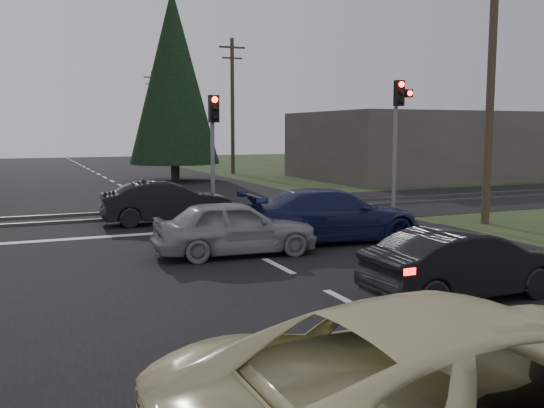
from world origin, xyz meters
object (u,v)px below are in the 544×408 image
utility_pole_mid (232,103)px  dark_car_far (167,202)px  utility_pole_far (153,113)px  blue_sedan (332,215)px  dark_hatchback (466,264)px  traffic_signal_center (214,134)px  silver_car (235,228)px  utility_pole_near (491,72)px  cream_coupe (480,392)px  traffic_signal_right (399,120)px

utility_pole_mid → dark_car_far: (-9.28, -20.02, -4.05)m
utility_pole_far → blue_sedan: 50.37m
utility_pole_mid → dark_hatchback: 31.54m
traffic_signal_center → blue_sedan: traffic_signal_center is taller
traffic_signal_center → utility_pole_far: utility_pole_far is taller
silver_car → utility_pole_mid: bearing=-15.2°
utility_pole_near → utility_pole_far: bearing=90.0°
utility_pole_far → cream_coupe: 61.04m
dark_hatchback → utility_pole_mid: bearing=-12.0°
utility_pole_mid → dark_car_far: 22.43m
utility_pole_near → silver_car: size_ratio=2.32×
silver_car → blue_sedan: 3.04m
utility_pole_far → cream_coupe: utility_pole_far is taller
traffic_signal_right → utility_pole_far: 45.56m
dark_hatchback → blue_sedan: bearing=-4.9°
blue_sedan → utility_pole_far: bearing=-3.5°
traffic_signal_right → traffic_signal_center: (-6.55, 1.20, -0.51)m
traffic_signal_center → blue_sedan: bearing=-74.7°
utility_pole_far → dark_car_far: (-9.28, -45.02, -4.05)m
traffic_signal_center → utility_pole_near: (7.50, -4.68, 1.92)m
blue_sedan → traffic_signal_right: bearing=-46.1°
traffic_signal_center → utility_pole_mid: utility_pole_mid is taller
traffic_signal_center → utility_pole_near: 9.05m
traffic_signal_right → cream_coupe: 17.40m
utility_pole_near → silver_car: bearing=-170.5°
dark_car_far → utility_pole_far: bearing=-7.7°
cream_coupe → blue_sedan: cream_coupe is taller
cream_coupe → silver_car: bearing=-7.9°
traffic_signal_center → silver_car: size_ratio=1.06×
blue_sedan → utility_pole_near: bearing=-78.7°
cream_coupe → blue_sedan: (4.19, 10.21, -0.07)m
cream_coupe → silver_car: 9.64m
traffic_signal_center → dark_hatchback: traffic_signal_center is taller
traffic_signal_center → utility_pole_mid: bearing=68.8°
utility_pole_far → cream_coupe: (-10.18, -60.06, -3.96)m
utility_pole_near → silver_car: utility_pole_near is taller
utility_pole_near → utility_pole_mid: (0.00, 24.00, 0.00)m
utility_pole_near → cream_coupe: bearing=-132.6°
dark_hatchback → utility_pole_far: bearing=-6.7°
utility_pole_near → dark_car_far: size_ratio=2.20×
silver_car → utility_pole_near: bearing=-76.4°
dark_car_far → blue_sedan: bearing=-141.8°
utility_pole_near → utility_pole_mid: same height
blue_sedan → dark_car_far: bearing=37.6°
dark_hatchback → blue_sedan: size_ratio=0.78×
traffic_signal_right → dark_car_far: (-8.33, 0.51, -2.64)m
cream_coupe → dark_hatchback: 5.80m
dark_car_far → traffic_signal_center: bearing=-64.8°
cream_coupe → silver_car: cream_coupe is taller
traffic_signal_center → utility_pole_near: utility_pole_near is taller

